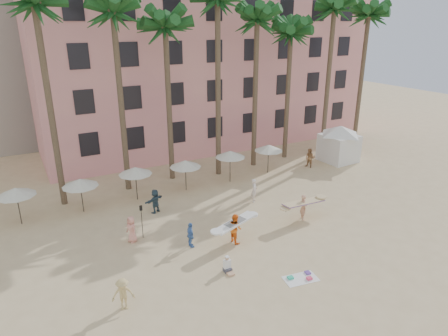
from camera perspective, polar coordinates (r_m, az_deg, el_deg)
name	(u,v)px	position (r m, az deg, el deg)	size (l,w,h in m)	color
ground	(292,264)	(23.28, 9.67, -13.41)	(120.00, 120.00, 0.00)	#D1B789
pink_hotel	(202,67)	(45.58, -3.22, 14.17)	(35.00, 14.00, 16.00)	pink
palm_row	(186,19)	(32.62, -5.49, 20.46)	(44.40, 5.40, 16.30)	brown
umbrella_row	(161,167)	(30.85, -8.97, 0.16)	(22.50, 2.70, 2.73)	#332B23
cabana	(339,140)	(39.87, 16.16, 3.82)	(4.71, 4.71, 3.50)	silver
beach_towel	(301,278)	(22.26, 10.97, -15.15)	(1.93, 1.27, 0.14)	white
carrier_yellow	(304,205)	(27.75, 11.31, -5.28)	(3.38, 1.03, 1.80)	tan
carrier_white	(235,227)	(24.57, 1.59, -8.46)	(3.18, 1.59, 1.86)	orange
beachgoers	(203,208)	(27.34, -3.02, -5.66)	(21.44, 11.98, 1.81)	tan
paddle	(142,217)	(25.32, -11.69, -6.92)	(0.18, 0.04, 2.23)	black
seated_man	(228,267)	(22.21, 0.53, -13.91)	(0.41, 0.71, 0.92)	#3F3F4C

